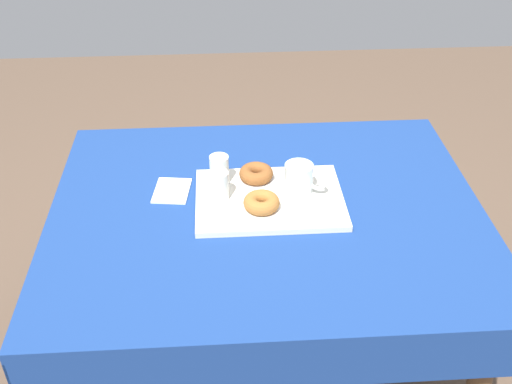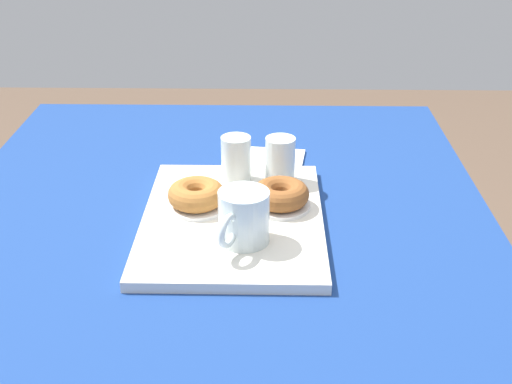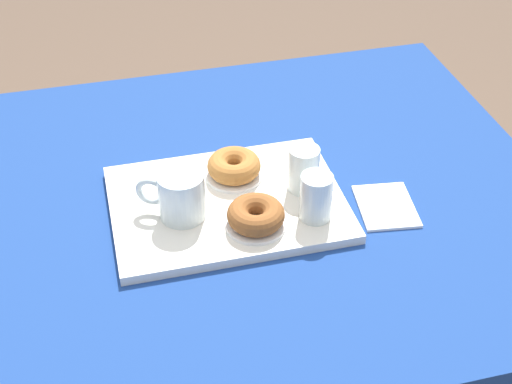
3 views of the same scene
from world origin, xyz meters
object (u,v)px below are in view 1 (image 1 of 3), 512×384
Objects in this scene: dining_table at (267,232)px; serving_tray at (270,199)px; paper_napkin at (172,191)px; donut_plate_right at (256,180)px; sugar_donut_left at (262,203)px; tea_mug_left at (299,179)px; water_glass_far at (219,171)px; donut_plate_left at (261,209)px; sugar_donut_right at (256,174)px; water_glass_near at (219,187)px.

serving_tray reaches higher than dining_table.
paper_napkin is at bearing 165.98° from serving_tray.
serving_tray is 3.96× the size of donut_plate_right.
tea_mug_left is at bearing 37.07° from sugar_donut_left.
donut_plate_left is (0.12, -0.16, -0.04)m from water_glass_far.
sugar_donut_left is at bearing -27.97° from paper_napkin.
tea_mug_left is 0.15m from sugar_donut_left.
water_glass_far is at bearing 139.06° from dining_table.
water_glass_near is at bearing -143.07° from sugar_donut_right.
water_glass_far is 0.12m from donut_plate_right.
sugar_donut_left is 0.16m from donut_plate_right.
dining_table is at bearing -151.83° from tea_mug_left.
serving_tray is 0.11m from tea_mug_left.
sugar_donut_right is at bearing 91.98° from sugar_donut_left.
water_glass_near reaches higher than serving_tray.
tea_mug_left is at bearing -15.11° from water_glass_far.
sugar_donut_right reaches higher than paper_napkin.
serving_tray is 3.53× the size of tea_mug_left.
tea_mug_left is 1.36× the size of water_glass_far.
sugar_donut_right is at bearing 101.44° from dining_table.
tea_mug_left reaches higher than donut_plate_left.
donut_plate_right is at bearing 2.93° from paper_napkin.
water_glass_far is 0.20m from sugar_donut_left.
water_glass_far is 0.16m from paper_napkin.
donut_plate_right is 1.06× the size of sugar_donut_right.
water_glass_far reaches higher than paper_napkin.
dining_table is 14.01× the size of water_glass_far.
sugar_donut_left is at bearing -142.93° from tea_mug_left.
sugar_donut_left reaches higher than dining_table.
water_glass_far reaches higher than sugar_donut_left.
dining_table is at bearing -20.24° from paper_napkin.
dining_table is at bearing 62.88° from donut_plate_left.
water_glass_near and water_glass_far have the same top height.
sugar_donut_left reaches higher than paper_napkin.
donut_plate_right is at bearing 152.89° from tea_mug_left.
serving_tray is 0.18m from water_glass_far.
water_glass_near is at bearing -143.07° from donut_plate_right.
serving_tray is (0.01, 0.03, 0.10)m from dining_table.
water_glass_near is 0.09m from water_glass_far.
donut_plate_right is (-0.01, 0.16, -0.02)m from sugar_donut_left.
water_glass_near is 0.15m from sugar_donut_right.
serving_tray is 0.10m from donut_plate_right.
water_glass_far reaches higher than sugar_donut_right.
dining_table is 0.21m from water_glass_near.
serving_tray is at bearing -0.03° from water_glass_near.
serving_tray is 0.16m from water_glass_near.
dining_table is 12.18× the size of sugar_donut_right.
tea_mug_left is 0.16m from donut_plate_left.
paper_napkin is (-0.39, 0.05, -0.06)m from tea_mug_left.
tea_mug_left is at bearing -7.49° from paper_napkin.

